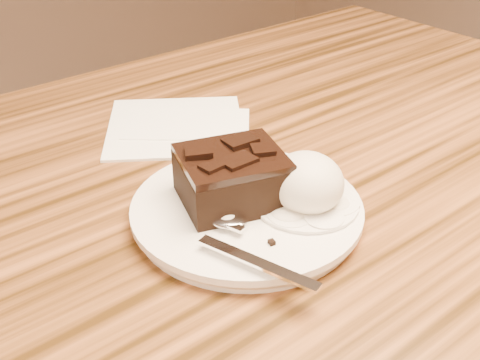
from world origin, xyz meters
TOP-DOWN VIEW (x-y plane):
  - plate at (-0.06, -0.05)m, footprint 0.22×0.22m
  - brownie at (-0.06, -0.03)m, footprint 0.11×0.11m
  - ice_cream_scoop at (-0.01, -0.08)m, footprint 0.07×0.07m
  - melt_puddle at (-0.01, -0.08)m, footprint 0.10×0.10m
  - spoon at (-0.09, -0.06)m, footprint 0.08×0.17m
  - napkin at (0.00, 0.16)m, footprint 0.23×0.23m
  - crumb_a at (-0.08, -0.11)m, footprint 0.01×0.01m
  - crumb_b at (-0.04, -0.10)m, footprint 0.01×0.01m

SIDE VIEW (x-z plane):
  - napkin at x=0.00m, z-range 0.75..0.76m
  - plate at x=-0.06m, z-range 0.75..0.77m
  - melt_puddle at x=-0.01m, z-range 0.77..0.77m
  - crumb_b at x=-0.04m, z-range 0.77..0.77m
  - crumb_a at x=-0.08m, z-range 0.77..0.77m
  - spoon at x=-0.09m, z-range 0.77..0.78m
  - brownie at x=-0.06m, z-range 0.77..0.81m
  - ice_cream_scoop at x=-0.01m, z-range 0.76..0.82m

